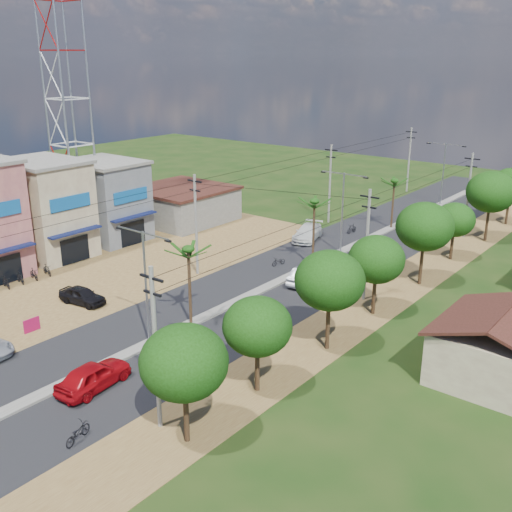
# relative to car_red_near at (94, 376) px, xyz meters

# --- Properties ---
(ground) EXTENTS (160.00, 160.00, 0.00)m
(ground) POSITION_rel_car_red_near_xyz_m (-1.68, 5.80, -0.82)
(ground) COLOR black
(ground) RESTS_ON ground
(road) EXTENTS (12.00, 110.00, 0.04)m
(road) POSITION_rel_car_red_near_xyz_m (-1.68, 20.80, -0.80)
(road) COLOR black
(road) RESTS_ON ground
(median) EXTENTS (1.00, 90.00, 0.18)m
(median) POSITION_rel_car_red_near_xyz_m (-1.68, 23.80, -0.73)
(median) COLOR #605E56
(median) RESTS_ON ground
(dirt_lot_west) EXTENTS (18.00, 46.00, 0.04)m
(dirt_lot_west) POSITION_rel_car_red_near_xyz_m (-16.68, 13.80, -0.80)
(dirt_lot_west) COLOR brown
(dirt_lot_west) RESTS_ON ground
(dirt_shoulder_east) EXTENTS (5.00, 90.00, 0.03)m
(dirt_shoulder_east) POSITION_rel_car_red_near_xyz_m (6.82, 20.80, -0.80)
(dirt_shoulder_east) COLOR brown
(dirt_shoulder_east) RESTS_ON ground
(shophouse_cream) EXTENTS (9.00, 6.40, 9.30)m
(shophouse_cream) POSITION_rel_car_red_near_xyz_m (-23.66, 12.80, 3.84)
(shophouse_cream) COLOR gray
(shophouse_cream) RESTS_ON ground
(shophouse_grey) EXTENTS (9.00, 6.40, 8.30)m
(shophouse_grey) POSITION_rel_car_red_near_xyz_m (-23.66, 19.80, 3.34)
(shophouse_grey) COLOR #55585E
(shophouse_grey) RESTS_ON ground
(low_shed) EXTENTS (10.40, 10.40, 3.95)m
(low_shed) POSITION_rel_car_red_near_xyz_m (-22.68, 29.80, 1.15)
(low_shed) COLOR #605E56
(low_shed) RESTS_ON ground
(telecom_tower) EXTENTS (3.80, 3.80, 43.00)m
(telecom_tower) POSITION_rel_car_red_near_xyz_m (-28.68, 19.80, 18.30)
(telecom_tower) COLOR gray
(telecom_tower) RESTS_ON ground
(house_east_near) EXTENTS (7.60, 7.50, 4.60)m
(house_east_near) POSITION_rel_car_red_near_xyz_m (18.32, 15.80, 1.57)
(house_east_near) COLOR gray
(house_east_near) RESTS_ON ground
(tree_east_a) EXTENTS (4.40, 4.40, 6.37)m
(tree_east_a) POSITION_rel_car_red_near_xyz_m (7.82, -0.20, 3.67)
(tree_east_a) COLOR black
(tree_east_a) RESTS_ON ground
(tree_east_b) EXTENTS (4.00, 4.00, 5.83)m
(tree_east_b) POSITION_rel_car_red_near_xyz_m (7.62, 5.80, 3.29)
(tree_east_b) COLOR black
(tree_east_b) RESTS_ON ground
(tree_east_c) EXTENTS (4.60, 4.60, 6.83)m
(tree_east_c) POSITION_rel_car_red_near_xyz_m (8.02, 12.80, 4.04)
(tree_east_c) COLOR black
(tree_east_c) RESTS_ON ground
(tree_east_d) EXTENTS (4.20, 4.20, 6.13)m
(tree_east_d) POSITION_rel_car_red_near_xyz_m (7.72, 19.80, 3.52)
(tree_east_d) COLOR black
(tree_east_d) RESTS_ON ground
(tree_east_e) EXTENTS (4.80, 4.80, 7.14)m
(tree_east_e) POSITION_rel_car_red_near_xyz_m (7.92, 27.80, 4.27)
(tree_east_e) COLOR black
(tree_east_e) RESTS_ON ground
(tree_east_f) EXTENTS (3.80, 3.80, 5.52)m
(tree_east_f) POSITION_rel_car_red_near_xyz_m (7.52, 35.80, 3.07)
(tree_east_f) COLOR black
(tree_east_f) RESTS_ON ground
(tree_east_g) EXTENTS (5.00, 5.00, 7.38)m
(tree_east_g) POSITION_rel_car_red_near_xyz_m (8.12, 43.80, 4.42)
(tree_east_g) COLOR black
(tree_east_g) RESTS_ON ground
(tree_east_h) EXTENTS (4.40, 4.40, 6.52)m
(tree_east_h) POSITION_rel_car_red_near_xyz_m (7.82, 51.80, 3.82)
(tree_east_h) COLOR black
(tree_east_h) RESTS_ON ground
(palm_median_near) EXTENTS (2.00, 2.00, 6.15)m
(palm_median_near) POSITION_rel_car_red_near_xyz_m (-1.68, 9.80, 4.72)
(palm_median_near) COLOR black
(palm_median_near) RESTS_ON ground
(palm_median_mid) EXTENTS (2.00, 2.00, 6.55)m
(palm_median_mid) POSITION_rel_car_red_near_xyz_m (-1.68, 25.80, 5.08)
(palm_median_mid) COLOR black
(palm_median_mid) RESTS_ON ground
(palm_median_far) EXTENTS (2.00, 2.00, 5.85)m
(palm_median_far) POSITION_rel_car_red_near_xyz_m (-1.68, 41.80, 4.44)
(palm_median_far) COLOR black
(palm_median_far) RESTS_ON ground
(streetlight_near) EXTENTS (5.10, 0.18, 8.00)m
(streetlight_near) POSITION_rel_car_red_near_xyz_m (-1.68, 5.80, 3.97)
(streetlight_near) COLOR gray
(streetlight_near) RESTS_ON ground
(streetlight_mid) EXTENTS (5.10, 0.18, 8.00)m
(streetlight_mid) POSITION_rel_car_red_near_xyz_m (-1.68, 30.80, 3.97)
(streetlight_mid) COLOR gray
(streetlight_mid) RESTS_ON ground
(streetlight_far) EXTENTS (5.10, 0.18, 8.00)m
(streetlight_far) POSITION_rel_car_red_near_xyz_m (-1.68, 55.80, 3.97)
(streetlight_far) COLOR gray
(streetlight_far) RESTS_ON ground
(utility_pole_w_b) EXTENTS (1.60, 0.24, 9.00)m
(utility_pole_w_b) POSITION_rel_car_red_near_xyz_m (-8.68, 17.80, 3.94)
(utility_pole_w_b) COLOR #605E56
(utility_pole_w_b) RESTS_ON ground
(utility_pole_w_c) EXTENTS (1.60, 0.24, 9.00)m
(utility_pole_w_c) POSITION_rel_car_red_near_xyz_m (-8.68, 39.80, 3.94)
(utility_pole_w_c) COLOR #605E56
(utility_pole_w_c) RESTS_ON ground
(utility_pole_w_d) EXTENTS (1.60, 0.24, 9.00)m
(utility_pole_w_d) POSITION_rel_car_red_near_xyz_m (-8.68, 60.80, 3.94)
(utility_pole_w_d) COLOR #605E56
(utility_pole_w_d) RESTS_ON ground
(utility_pole_e_a) EXTENTS (1.60, 0.24, 9.00)m
(utility_pole_e_a) POSITION_rel_car_red_near_xyz_m (5.82, -0.20, 3.94)
(utility_pole_e_a) COLOR #605E56
(utility_pole_e_a) RESTS_ON ground
(utility_pole_e_b) EXTENTS (1.60, 0.24, 9.00)m
(utility_pole_e_b) POSITION_rel_car_red_near_xyz_m (5.82, 21.80, 3.94)
(utility_pole_e_b) COLOR #605E56
(utility_pole_e_b) RESTS_ON ground
(utility_pole_e_c) EXTENTS (1.60, 0.24, 9.00)m
(utility_pole_e_c) POSITION_rel_car_red_near_xyz_m (5.82, 43.80, 3.94)
(utility_pole_e_c) COLOR #605E56
(utility_pole_e_c) RESTS_ON ground
(car_red_near) EXTENTS (2.42, 4.99, 1.64)m
(car_red_near) POSITION_rel_car_red_near_xyz_m (0.00, 0.00, 0.00)
(car_red_near) COLOR maroon
(car_red_near) RESTS_ON ground
(car_silver_mid) EXTENTS (2.34, 4.62, 1.45)m
(car_silver_mid) POSITION_rel_car_red_near_xyz_m (0.16, 21.73, -0.09)
(car_silver_mid) COLOR #A5A8AE
(car_silver_mid) RESTS_ON ground
(car_white_far) EXTENTS (3.68, 5.77, 1.56)m
(car_white_far) POSITION_rel_car_red_near_xyz_m (-6.68, 32.43, -0.04)
(car_white_far) COLOR beige
(car_white_far) RESTS_ON ground
(car_parked_dark) EXTENTS (4.18, 2.20, 1.36)m
(car_parked_dark) POSITION_rel_car_red_near_xyz_m (-11.03, 7.25, -0.14)
(car_parked_dark) COLOR black
(car_parked_dark) RESTS_ON ground
(moto_rider_east) EXTENTS (1.10, 1.92, 0.95)m
(moto_rider_east) POSITION_rel_car_red_near_xyz_m (3.52, -3.69, -0.34)
(moto_rider_east) COLOR black
(moto_rider_east) RESTS_ON ground
(moto_rider_west_a) EXTENTS (0.83, 1.61, 0.80)m
(moto_rider_west_a) POSITION_rel_car_red_near_xyz_m (-4.27, 24.03, -0.42)
(moto_rider_west_a) COLOR black
(moto_rider_west_a) RESTS_ON ground
(moto_rider_west_b) EXTENTS (0.59, 1.70, 1.01)m
(moto_rider_west_b) POSITION_rel_car_red_near_xyz_m (-4.25, 37.48, -0.32)
(moto_rider_west_b) COLOR black
(moto_rider_west_b) RESTS_ON ground
(roadside_sign) EXTENTS (0.09, 1.23, 1.02)m
(roadside_sign) POSITION_rel_car_red_near_xyz_m (-9.68, 1.98, -0.31)
(roadside_sign) COLOR maroon
(roadside_sign) RESTS_ON ground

